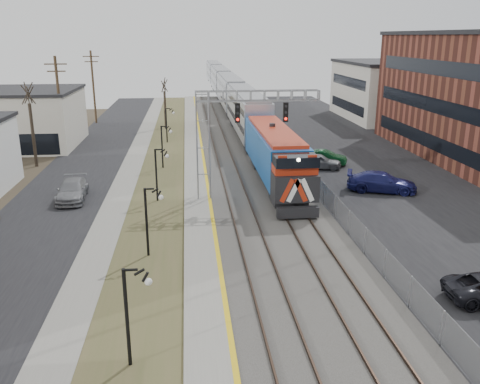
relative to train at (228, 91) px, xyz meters
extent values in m
cube|color=black|center=(-17.00, -43.40, -2.92)|extent=(7.00, 120.00, 0.04)
cube|color=gray|center=(-12.50, -43.40, -2.90)|extent=(2.00, 120.00, 0.08)
cube|color=#484C28|center=(-9.50, -43.40, -2.91)|extent=(4.00, 120.00, 0.06)
cube|color=gray|center=(-6.50, -43.40, -2.82)|extent=(2.00, 120.00, 0.24)
cube|color=#595651|center=(-1.50, -43.40, -2.84)|extent=(8.00, 120.00, 0.20)
cube|color=black|center=(10.50, -43.40, -2.92)|extent=(16.00, 120.00, 0.04)
cube|color=gold|center=(-5.62, -43.40, -2.69)|extent=(0.24, 120.00, 0.01)
cube|color=#2D2119|center=(-4.25, -43.40, -2.66)|extent=(0.08, 120.00, 0.15)
cube|color=#2D2119|center=(-2.75, -43.40, -2.66)|extent=(0.08, 120.00, 0.15)
cube|color=#2D2119|center=(-0.75, -43.40, -2.66)|extent=(0.08, 120.00, 0.15)
cube|color=#2D2119|center=(0.75, -43.40, -2.66)|extent=(0.08, 120.00, 0.15)
cube|color=#1350A0|center=(0.00, -47.19, -0.46)|extent=(3.00, 17.00, 4.25)
cube|color=black|center=(0.00, -55.89, -2.24)|extent=(2.80, 0.50, 0.70)
cube|color=#A9ACB4|center=(0.00, -26.89, 0.07)|extent=(3.00, 22.00, 5.33)
cube|color=#A9ACB4|center=(0.00, -4.09, 0.07)|extent=(3.00, 22.00, 5.33)
cube|color=#A9ACB4|center=(0.00, 18.71, 0.07)|extent=(3.00, 22.00, 5.33)
cube|color=#A9ACB4|center=(0.00, 41.51, 0.07)|extent=(3.00, 22.00, 5.33)
cube|color=gray|center=(-6.00, -50.40, 1.06)|extent=(1.00, 1.00, 8.00)
cube|color=gray|center=(-2.00, -50.40, 4.81)|extent=(9.00, 0.80, 0.80)
cube|color=black|center=(-3.50, -50.85, 3.66)|extent=(0.35, 0.25, 1.40)
cube|color=black|center=(0.00, -50.85, 3.66)|extent=(0.35, 0.25, 1.40)
cylinder|color=black|center=(-9.50, -70.40, -0.94)|extent=(0.14, 0.14, 4.00)
cylinder|color=black|center=(-9.50, -60.40, -0.94)|extent=(0.14, 0.14, 4.00)
cylinder|color=black|center=(-9.50, -50.40, -0.94)|extent=(0.14, 0.14, 4.00)
cylinder|color=black|center=(-9.50, -40.40, -0.94)|extent=(0.14, 0.14, 4.00)
cylinder|color=black|center=(-9.50, -28.40, -0.94)|extent=(0.14, 0.14, 4.00)
cylinder|color=#4C3823|center=(-20.00, -33.40, 2.06)|extent=(0.28, 0.28, 10.00)
cylinder|color=#4C3823|center=(-20.00, -13.40, 2.06)|extent=(0.28, 0.28, 10.00)
cube|color=gray|center=(2.70, -43.40, -2.14)|extent=(0.04, 120.00, 1.60)
cube|color=#BBB5A4|center=(-26.50, -28.40, 0.06)|extent=(14.00, 12.00, 6.00)
cube|color=#BBB5A4|center=(24.50, -13.40, 1.06)|extent=(16.00, 18.00, 8.00)
cylinder|color=#382D23|center=(-21.50, -38.40, 0.04)|extent=(0.30, 0.30, 5.95)
cylinder|color=#382D23|center=(-10.00, -18.40, -0.49)|extent=(0.30, 0.30, 4.90)
imported|color=navy|center=(8.07, -49.83, -2.16)|extent=(5.82, 3.83, 1.57)
imported|color=slate|center=(4.92, -42.18, -2.23)|extent=(4.47, 2.68, 1.42)
imported|color=#0B3B1A|center=(5.97, -40.60, -2.26)|extent=(4.33, 2.93, 1.35)
imported|color=gray|center=(-15.90, -49.40, -2.21)|extent=(2.39, 5.15, 1.46)
camera|label=1|loc=(-7.08, -87.06, 8.93)|focal=38.00mm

